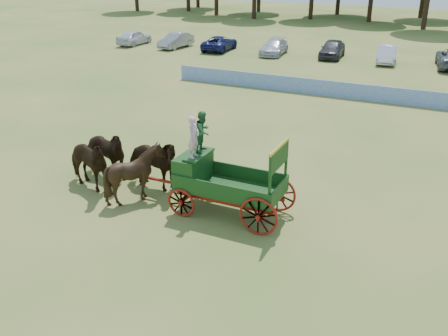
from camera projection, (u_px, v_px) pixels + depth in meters
ground at (272, 230)px, 17.28m from camera, size 160.00×160.00×0.00m
horse_lead_left at (86, 163)px, 19.91m from camera, size 2.84×1.80×2.22m
horse_lead_right at (103, 154)px, 20.82m from camera, size 2.78×1.59×2.22m
horse_wheel_left at (136, 174)px, 18.96m from camera, size 2.38×2.21×2.23m
horse_wheel_right at (152, 164)px, 19.87m from camera, size 2.68×1.32×2.22m
farm_dray at (212, 170)px, 18.06m from camera, size 6.00×2.00×3.66m
sponsor_banner at (355, 91)px, 32.35m from camera, size 26.00×0.08×1.05m
parked_cars at (329, 51)px, 44.31m from camera, size 37.75×7.44×1.64m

